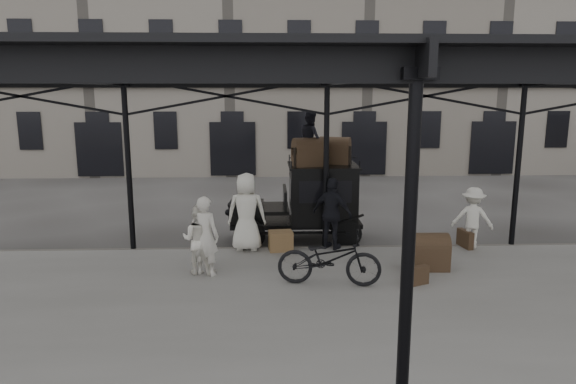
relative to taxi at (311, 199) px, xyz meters
name	(u,v)px	position (x,y,z in m)	size (l,w,h in m)	color
ground	(334,279)	(0.29, -3.05, -1.20)	(120.00, 120.00, 0.00)	#383533
platform	(348,314)	(0.29, -5.05, -1.13)	(28.00, 8.00, 0.15)	slate
canopy	(351,67)	(0.29, -4.77, 3.39)	(22.50, 9.00, 4.74)	black
building_frontage	(295,38)	(0.29, 14.95, 5.80)	(64.00, 8.00, 14.00)	slate
taxi	(311,199)	(0.00, 0.00, 0.00)	(3.65, 1.55, 2.18)	black
porter_left	(205,236)	(-2.59, -3.05, -0.16)	(0.65, 0.43, 1.79)	beige
porter_midleft	(199,239)	(-2.75, -2.93, -0.27)	(0.76, 0.59, 1.56)	silver
porter_centre	(247,212)	(-1.75, -1.25, -0.05)	(0.98, 0.64, 2.01)	silver
porter_official	(332,214)	(0.44, -1.25, -0.12)	(1.09, 0.46, 1.87)	black
porter_right	(473,218)	(4.11, -1.25, -0.26)	(1.03, 0.59, 1.59)	silver
bicycle	(329,259)	(0.08, -3.74, -0.48)	(0.76, 2.18, 1.14)	black
porter_roof	(311,138)	(-0.03, -0.10, 1.71)	(0.71, 0.55, 1.46)	black
steamer_trunk_roof_near	(309,154)	(-0.08, -0.25, 1.30)	(0.87, 0.53, 0.64)	#432B1F
steamer_trunk_roof_far	(335,152)	(0.67, 0.20, 1.29)	(0.84, 0.52, 0.62)	#432B1F
steamer_trunk_platform	(427,254)	(2.44, -2.83, -0.70)	(0.95, 0.58, 0.70)	#432B1F
wicker_hamper	(281,241)	(-0.88, -1.32, -0.80)	(0.60, 0.45, 0.50)	brown
suitcase_upright	(465,239)	(3.95, -1.25, -0.83)	(0.15, 0.60, 0.45)	#432B1F
suitcase_flat	(416,276)	(1.91, -3.84, -0.85)	(0.60, 0.15, 0.40)	#432B1F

